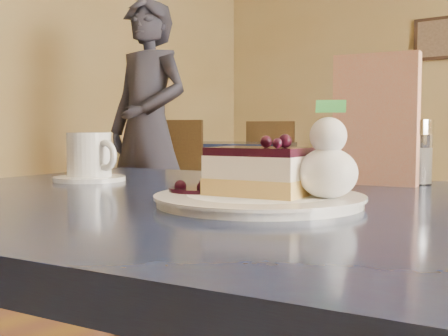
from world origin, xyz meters
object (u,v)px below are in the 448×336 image
Objects in this scene: dessert_plate at (259,200)px; patron at (148,129)px; cheesecake_slice at (259,172)px; bg_table_far_left at (226,227)px; coffee_set at (90,159)px; main_table at (275,259)px.

dessert_plate is 0.15× the size of patron.
bg_table_far_left is at bearing 119.69° from cheesecake_slice.
dessert_plate is at bearing -72.25° from bg_table_far_left.
main_table is at bearing -2.78° from coffee_set.
patron is at bearing 134.50° from coffee_set.
bg_table_far_left is (-2.36, 2.87, -0.69)m from dessert_plate.
bg_table_far_left is (-2.35, 2.82, -0.60)m from main_table.
cheesecake_slice reaches higher than bg_table_far_left.
main_table is 9.48× the size of coffee_set.
cheesecake_slice is at bearing -9.26° from coffee_set.
coffee_set reaches higher than main_table.
patron reaches higher than main_table.
main_table is at bearing -42.44° from patron.
cheesecake_slice is 3.04m from patron.
dessert_plate is at bearing -43.05° from patron.
coffee_set is 0.08× the size of patron.
coffee_set is 0.08× the size of bg_table_far_left.
dessert_plate is 0.14× the size of bg_table_far_left.
cheesecake_slice reaches higher than main_table.
main_table is 0.44m from coffee_set.
dessert_plate is 0.43m from coffee_set.
bg_table_far_left is at bearing 120.07° from main_table.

